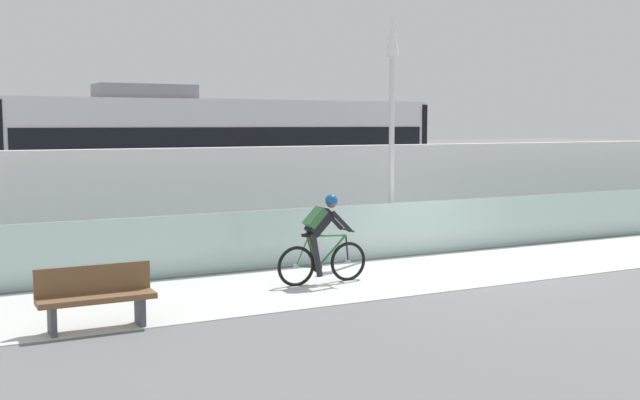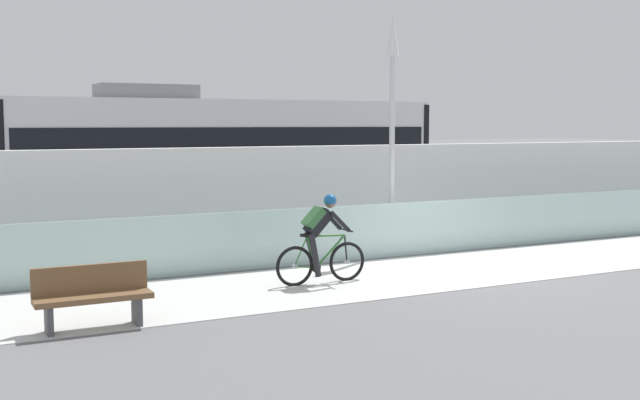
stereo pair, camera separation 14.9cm
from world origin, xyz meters
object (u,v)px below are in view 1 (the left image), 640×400
cyclist_on_bike (322,240)px  lamp_post_antenna (392,104)px  tram (222,161)px  bench (96,295)px

cyclist_on_bike → lamp_post_antenna: 4.34m
cyclist_on_bike → tram: bearing=84.7°
lamp_post_antenna → bench: bearing=-154.1°
lamp_post_antenna → bench: 8.34m
cyclist_on_bike → lamp_post_antenna: bearing=37.3°
cyclist_on_bike → lamp_post_antenna: size_ratio=0.34×
cyclist_on_bike → bench: size_ratio=1.11×
tram → lamp_post_antenna: (2.19, -4.70, 1.40)m
cyclist_on_bike → bench: (-4.23, -1.28, -0.32)m
lamp_post_antenna → cyclist_on_bike: bearing=-142.7°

